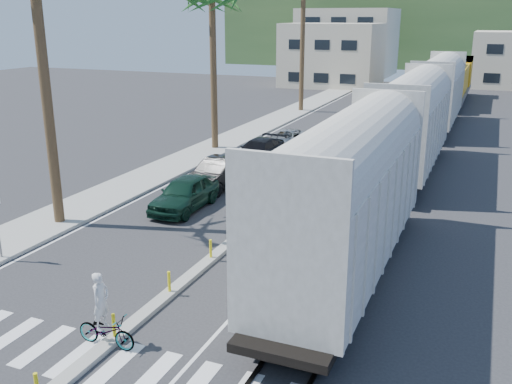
# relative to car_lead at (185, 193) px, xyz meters

# --- Properties ---
(ground) EXTENTS (140.00, 140.00, 0.00)m
(ground) POSITION_rel_car_lead_xyz_m (3.87, -9.92, -0.79)
(ground) COLOR #28282B
(ground) RESTS_ON ground
(sidewalk) EXTENTS (3.00, 90.00, 0.15)m
(sidewalk) POSITION_rel_car_lead_xyz_m (-4.63, 15.08, -0.71)
(sidewalk) COLOR gray
(sidewalk) RESTS_ON ground
(rails) EXTENTS (1.56, 100.00, 0.06)m
(rails) POSITION_rel_car_lead_xyz_m (8.87, 18.08, -0.76)
(rails) COLOR black
(rails) RESTS_ON ground
(median) EXTENTS (0.45, 60.00, 0.85)m
(median) POSITION_rel_car_lead_xyz_m (3.87, 10.04, -0.70)
(median) COLOR gray
(median) RESTS_ON ground
(crosswalk) EXTENTS (14.00, 2.20, 0.01)m
(crosswalk) POSITION_rel_car_lead_xyz_m (3.87, -11.92, -0.78)
(crosswalk) COLOR silver
(crosswalk) RESTS_ON ground
(lane_markings) EXTENTS (9.42, 90.00, 0.01)m
(lane_markings) POSITION_rel_car_lead_xyz_m (1.72, 15.08, -0.78)
(lane_markings) COLOR silver
(lane_markings) RESTS_ON ground
(freight_train) EXTENTS (3.00, 60.94, 5.85)m
(freight_train) POSITION_rel_car_lead_xyz_m (8.87, 16.42, 2.12)
(freight_train) COLOR #A9A79B
(freight_train) RESTS_ON ground
(buildings) EXTENTS (38.00, 27.00, 10.00)m
(buildings) POSITION_rel_car_lead_xyz_m (-2.54, 61.74, 3.57)
(buildings) COLOR beige
(buildings) RESTS_ON ground
(hillside) EXTENTS (80.00, 20.00, 12.00)m
(hillside) POSITION_rel_car_lead_xyz_m (3.87, 90.08, 5.21)
(hillside) COLOR #385628
(hillside) RESTS_ON ground
(car_lead) EXTENTS (2.01, 4.69, 1.58)m
(car_lead) POSITION_rel_car_lead_xyz_m (0.00, 0.00, 0.00)
(car_lead) COLOR black
(car_lead) RESTS_ON ground
(car_second) EXTENTS (2.52, 5.19, 1.62)m
(car_second) POSITION_rel_car_lead_xyz_m (-0.04, 3.76, 0.02)
(car_second) COLOR black
(car_second) RESTS_ON ground
(car_third) EXTENTS (2.99, 5.34, 1.43)m
(car_third) POSITION_rel_car_lead_xyz_m (-0.28, 9.87, -0.07)
(car_third) COLOR black
(car_third) RESTS_ON ground
(car_rear) EXTENTS (2.05, 4.42, 1.23)m
(car_rear) POSITION_rel_car_lead_xyz_m (-0.11, 14.57, -0.18)
(car_rear) COLOR #B3B5B8
(car_rear) RESTS_ON ground
(cyclist) EXTENTS (0.73, 1.82, 2.20)m
(cyclist) POSITION_rel_car_lead_xyz_m (3.80, -11.21, -0.07)
(cyclist) COLOR #9EA0A5
(cyclist) RESTS_ON ground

